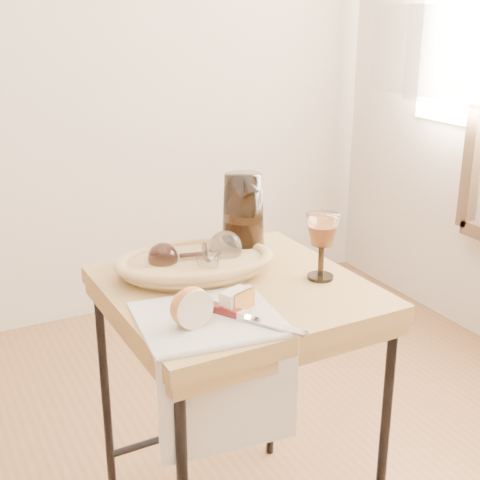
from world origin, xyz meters
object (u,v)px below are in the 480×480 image
side_table (236,418)px  goblet_lying_b (218,253)px  wine_goblet (322,246)px  tea_towel (208,318)px  bread_basket (196,266)px  apple_half (190,306)px  table_knife (247,316)px  pitcher (243,216)px  goblet_lying_a (181,256)px

side_table → goblet_lying_b: 0.44m
side_table → wine_goblet: size_ratio=4.49×
tea_towel → side_table: bearing=52.0°
goblet_lying_b → wine_goblet: bearing=-74.1°
side_table → bread_basket: (-0.06, 0.10, 0.40)m
apple_half → table_knife: apple_half is taller
bread_basket → pitcher: size_ratio=1.33×
bread_basket → pitcher: 0.20m
goblet_lying_a → goblet_lying_b: goblet_lying_b is taller
goblet_lying_b → pitcher: size_ratio=0.53×
tea_towel → pitcher: size_ratio=1.12×
tea_towel → table_knife: bearing=-29.9°
table_knife → pitcher: bearing=123.4°
wine_goblet → table_knife: size_ratio=0.67×
goblet_lying_a → apple_half: (-0.09, -0.28, -0.00)m
bread_basket → goblet_lying_a: (-0.03, 0.02, 0.03)m
wine_goblet → table_knife: wine_goblet is taller
apple_half → table_knife: bearing=-24.3°
goblet_lying_b → table_knife: bearing=-142.5°
side_table → bread_basket: bearing=119.7°
tea_towel → pitcher: bearing=58.2°
side_table → pitcher: size_ratio=2.85×
tea_towel → goblet_lying_a: (0.05, 0.26, 0.05)m
apple_half → goblet_lying_a: bearing=63.3°
wine_goblet → apple_half: (-0.39, -0.10, -0.04)m
bread_basket → goblet_lying_a: 0.04m
goblet_lying_a → pitcher: 0.21m
wine_goblet → table_knife: bearing=-154.2°
goblet_lying_a → side_table: bearing=139.2°
goblet_lying_b → pitcher: pitcher is taller
side_table → goblet_lying_a: size_ratio=6.21×
apple_half → goblet_lying_b: bearing=45.7°
tea_towel → table_knife: table_knife is taller
tea_towel → table_knife: size_ratio=1.19×
side_table → tea_towel: tea_towel is taller
side_table → goblet_lying_a: (-0.09, 0.12, 0.42)m
side_table → table_knife: size_ratio=3.00×
goblet_lying_a → pitcher: pitcher is taller
side_table → bread_basket: 0.42m
tea_towel → goblet_lying_b: bearing=66.5°
wine_goblet → tea_towel: bearing=-166.6°
bread_basket → goblet_lying_b: 0.06m
side_table → tea_towel: size_ratio=2.53×
goblet_lying_a → bread_basket: bearing=165.5°
tea_towel → bread_basket: bread_basket is taller
goblet_lying_a → goblet_lying_b: size_ratio=0.87×
bread_basket → pitcher: (0.17, 0.06, 0.09)m
tea_towel → wine_goblet: (0.34, 0.08, 0.08)m
bread_basket → apple_half: bearing=-106.3°
tea_towel → apple_half: (-0.05, -0.02, 0.05)m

